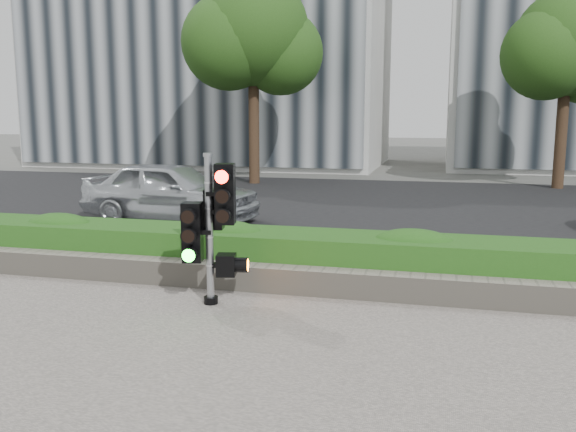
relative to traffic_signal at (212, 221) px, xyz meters
The scene contains 10 objects.
ground 1.84m from the traffic_signal, 53.27° to the right, with size 120.00×120.00×0.00m, color #51514C.
road 8.91m from the traffic_signal, 84.19° to the left, with size 60.00×13.00×0.02m, color black.
curb 2.37m from the traffic_signal, 65.34° to the left, with size 60.00×0.25×0.12m, color gray.
stone_wall 1.43m from the traffic_signal, 38.03° to the left, with size 12.00×0.32×0.34m, color gray.
hedge 1.77m from the traffic_signal, 56.45° to the left, with size 12.00×1.00×0.68m, color #438B2A.
building_left 24.13m from the traffic_signal, 110.39° to the left, with size 16.00×9.00×15.00m, color #B7B7B2.
tree_left 14.40m from the traffic_signal, 105.17° to the left, with size 4.61×4.03×7.34m.
tree_right 16.07m from the traffic_signal, 66.04° to the left, with size 4.10×3.58×6.53m.
traffic_signal is the anchor object (origin of this frame).
car_silver 6.26m from the traffic_signal, 119.62° to the left, with size 1.60×3.97×1.35m, color silver.
Camera 1 is at (1.83, -5.74, 2.37)m, focal length 38.00 mm.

